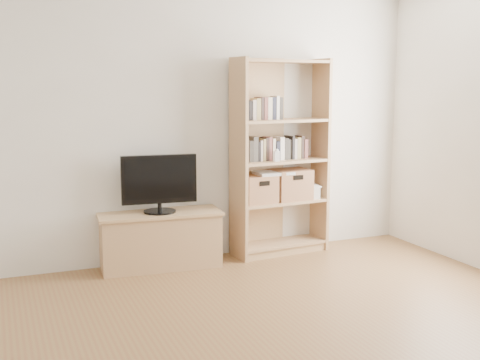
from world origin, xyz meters
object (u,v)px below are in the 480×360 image
television (159,184)px  basket_left (258,189)px  bookshelf (280,157)px  laptop (273,173)px  tv_stand (160,241)px  baby_monitor (277,156)px  basket_right (290,184)px

television → basket_left: (0.98, 0.00, -0.11)m
television → basket_left: bearing=5.5°
bookshelf → television: (-1.23, -0.03, -0.18)m
bookshelf → laptop: bookshelf is taller
tv_stand → laptop: size_ratio=3.00×
basket_left → laptop: size_ratio=0.91×
bookshelf → television: size_ratio=2.82×
bookshelf → basket_left: size_ratio=5.91×
television → baby_monitor: 1.16m
basket_left → laptop: laptop is taller
tv_stand → laptop: laptop is taller
basket_left → television: bearing=175.7°
tv_stand → television: 0.54m
bookshelf → baby_monitor: 0.15m
laptop → baby_monitor: bearing=-96.3°
bookshelf → baby_monitor: bookshelf is taller
basket_left → tv_stand: bearing=175.7°
basket_left → basket_right: 0.37m
television → tv_stand: bearing=0.0°
tv_stand → laptop: (1.15, 0.00, 0.57)m
tv_stand → baby_monitor: baby_monitor is taller
bookshelf → baby_monitor: bearing=-135.0°
television → baby_monitor: size_ratio=6.89×
basket_right → bookshelf: bearing=-179.9°
bookshelf → laptop: size_ratio=5.36×
tv_stand → basket_left: (0.98, 0.00, 0.42)m
basket_left → laptop: (0.17, 0.00, 0.15)m
baby_monitor → basket_left: 0.37m
bookshelf → tv_stand: bearing=176.0°
baby_monitor → laptop: bearing=92.1°
tv_stand → basket_right: (1.35, 0.04, 0.44)m
tv_stand → bookshelf: (1.23, 0.03, 0.71)m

